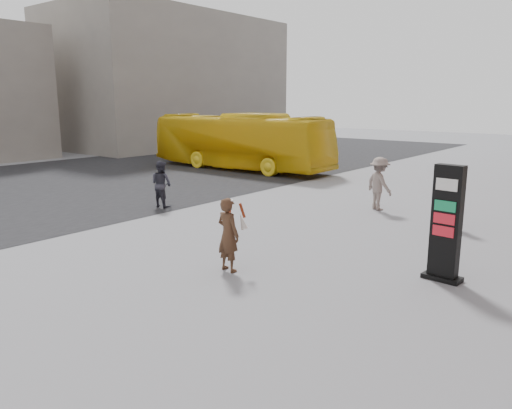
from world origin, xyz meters
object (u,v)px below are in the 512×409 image
Objects in this scene: pedestrian_b at (379,184)px; info_pylon at (446,224)px; pedestrian_a at (161,184)px; bus at (240,141)px; pedestrian_c at (450,197)px; woman at (228,234)px.

info_pylon is at bearing 154.17° from pedestrian_b.
bus is at bearing -68.02° from pedestrian_a.
info_pylon reaches higher than pedestrian_b.
pedestrian_c is (12.68, -5.49, -0.57)m from bus.
pedestrian_b reaches higher than pedestrian_a.
woman is (-3.76, -2.32, -0.36)m from info_pylon.
pedestrian_c is (2.58, -0.86, 0.01)m from pedestrian_b.
pedestrian_c is (-1.38, 4.49, -0.30)m from info_pylon.
woman is 7.66m from pedestrian_b.
pedestrian_b is 2.72m from pedestrian_c.
info_pylon reaches higher than pedestrian_c.
woman is 7.21m from pedestrian_c.
woman is at bearing -144.34° from info_pylon.
pedestrian_b is 0.99× the size of pedestrian_c.
pedestrian_b reaches higher than woman.
pedestrian_b is at bearing 130.55° from info_pylon.
info_pylon is 1.48× the size of woman.
pedestrian_b is (-3.95, 5.34, -0.30)m from info_pylon.
bus is 6.60× the size of pedestrian_a.
bus is 11.13m from pedestrian_b.
bus is (-10.29, 12.29, 0.64)m from woman.
info_pylon is at bearing 132.09° from pedestrian_c.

